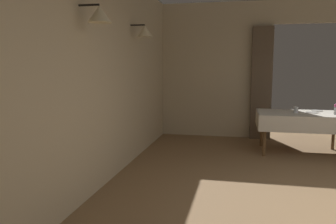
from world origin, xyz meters
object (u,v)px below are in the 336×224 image
object	(u,v)px
dining_table_mid	(301,117)
flower_vase_mid	(336,109)
glass_mid_d	(296,110)
plate_mid_c	(312,112)
plate_mid_b	(317,111)

from	to	relation	value
dining_table_mid	flower_vase_mid	xyz separation A→B (m)	(0.54, -0.14, 0.19)
dining_table_mid	glass_mid_d	bearing A→B (deg)	-155.33
flower_vase_mid	plate_mid_c	size ratio (longest dim) A/B	0.86
glass_mid_d	plate_mid_b	bearing A→B (deg)	41.10
plate_mid_c	glass_mid_d	size ratio (longest dim) A/B	1.94
dining_table_mid	plate_mid_b	bearing A→B (deg)	45.14
flower_vase_mid	dining_table_mid	bearing A→B (deg)	165.73
dining_table_mid	plate_mid_b	distance (m)	0.48
dining_table_mid	flower_vase_mid	world-z (taller)	flower_vase_mid
plate_mid_b	plate_mid_c	world-z (taller)	same
flower_vase_mid	plate_mid_c	distance (m)	0.41
glass_mid_d	dining_table_mid	bearing A→B (deg)	24.67
flower_vase_mid	glass_mid_d	bearing A→B (deg)	172.15
plate_mid_c	glass_mid_d	world-z (taller)	glass_mid_d
plate_mid_c	plate_mid_b	bearing A→B (deg)	63.54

